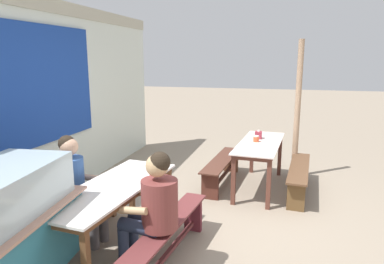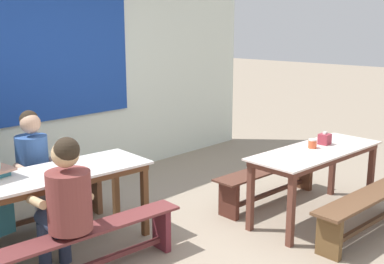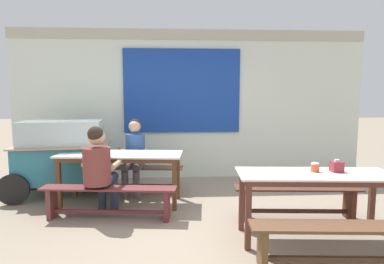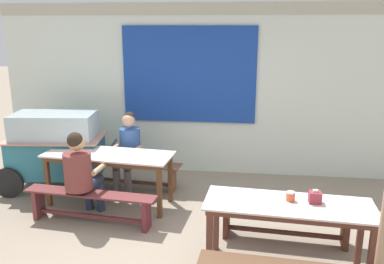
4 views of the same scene
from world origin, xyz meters
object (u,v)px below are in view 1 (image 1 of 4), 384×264
bench_near_back (222,168)px  bench_far_back (68,218)px  bench_near_front (299,175)px  person_left_back_turned (154,204)px  condiment_jar (256,139)px  food_cart (2,232)px  bench_far_front (167,238)px  wooden_support_post (297,110)px  dining_table_far (113,193)px  person_center_facing (75,183)px  tissue_box (258,135)px  dining_table_near (260,147)px

bench_near_back → bench_far_back: bearing=150.0°
bench_near_front → person_left_back_turned: person_left_back_turned is taller
bench_near_front → condiment_jar: size_ratio=16.49×
bench_near_front → food_cart: (-3.32, 2.42, 0.40)m
bench_far_front → bench_near_back: bearing=-2.8°
bench_far_back → wooden_support_post: 4.03m
dining_table_far → bench_far_back: 0.73m
bench_near_back → person_center_facing: bearing=150.7°
person_left_back_turned → bench_far_back: bearing=77.5°
dining_table_far → bench_far_front: dining_table_far is taller
bench_far_back → bench_far_front: 1.23m
person_center_facing → tissue_box: 3.08m
bench_far_back → bench_near_front: same height
dining_table_near → bench_near_back: (0.05, 0.61, -0.40)m
dining_table_far → bench_far_back: bearing=84.4°
dining_table_near → person_left_back_turned: person_left_back_turned is taller
food_cart → person_center_facing: size_ratio=1.47×
bench_far_front → food_cart: (-0.96, 1.08, 0.41)m
dining_table_far → bench_near_back: size_ratio=1.14×
person_center_facing → condiment_jar: (2.23, -1.81, 0.12)m
bench_far_front → tissue_box: bearing=-14.4°
bench_far_back → bench_near_back: (2.33, -1.34, -0.01)m
person_center_facing → food_cart: bearing=-176.6°
tissue_box → bench_near_back: bearing=110.9°
dining_table_near → person_left_back_turned: bearing=162.2°
bench_far_back → bench_far_front: (-0.12, -1.22, -0.00)m
person_center_facing → wooden_support_post: (2.95, -2.44, 0.50)m
dining_table_near → dining_table_far: bearing=150.2°
bench_near_back → person_left_back_turned: size_ratio=1.34×
bench_near_back → wooden_support_post: bearing=-59.4°
dining_table_near → bench_far_front: dining_table_near is taller
bench_far_front → condiment_jar: (2.43, -0.67, 0.53)m
food_cart → person_center_facing: (1.15, 0.07, -0.00)m
food_cart → bench_far_back: bearing=7.8°
bench_near_front → tissue_box: (0.31, 0.66, 0.53)m
person_left_back_turned → condiment_jar: 2.67m
food_cart → person_left_back_turned: bearing=-50.4°
dining_table_far → dining_table_near: size_ratio=1.07×
dining_table_far → food_cart: (-1.02, 0.46, 0.01)m
bench_far_back → person_center_facing: size_ratio=1.44×
condiment_jar → bench_far_back: bearing=140.7°
bench_far_back → dining_table_far: bearing=-95.6°
dining_table_far → condiment_jar: size_ratio=18.75×
bench_near_front → condiment_jar: 0.86m
bench_near_front → tissue_box: bearing=65.2°
dining_table_far → wooden_support_post: size_ratio=0.79×
wooden_support_post → bench_far_front: bearing=157.7°
bench_near_front → tissue_box: size_ratio=11.66×
dining_table_far → food_cart: 1.12m
dining_table_near → food_cart: (-3.36, 1.81, 0.01)m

